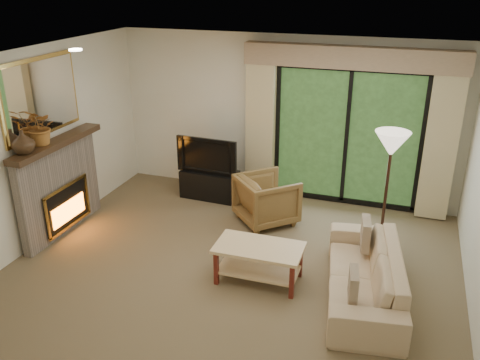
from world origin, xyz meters
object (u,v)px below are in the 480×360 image
(media_console, at_px, (210,184))
(armchair, at_px, (267,199))
(sofa, at_px, (364,274))
(coffee_table, at_px, (259,263))

(media_console, relative_size, armchair, 1.16)
(media_console, xyz_separation_m, sofa, (2.69, -1.98, 0.06))
(media_console, relative_size, coffee_table, 0.88)
(sofa, bearing_deg, media_console, -134.98)
(armchair, bearing_deg, media_console, 20.20)
(coffee_table, bearing_deg, sofa, 3.03)
(media_console, bearing_deg, coffee_table, -52.27)
(sofa, relative_size, coffee_table, 1.94)
(sofa, height_order, coffee_table, sofa)
(armchair, xyz_separation_m, coffee_table, (0.34, -1.52, -0.13))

